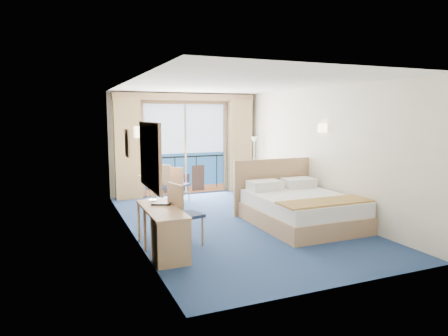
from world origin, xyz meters
TOP-DOWN VIEW (x-y plane):
  - floor at (0.00, 0.00)m, footprint 6.50×6.50m
  - room_walls at (0.00, 0.00)m, footprint 4.04×6.54m
  - balcony_door at (-0.01, 3.22)m, footprint 2.36×0.03m
  - curtain_left at (-1.55, 3.07)m, footprint 0.65×0.22m
  - curtain_right at (1.55, 3.07)m, footprint 0.65×0.22m
  - pelmet at (0.00, 3.10)m, footprint 3.80×0.25m
  - mirror at (-1.97, -1.50)m, footprint 0.05×1.25m
  - wall_print at (-1.97, 0.45)m, footprint 0.04×0.42m
  - sconce_left at (-1.94, -0.60)m, footprint 0.18×0.18m
  - sconce_right at (1.94, -0.15)m, footprint 0.18×0.18m
  - bed at (1.12, -0.62)m, footprint 1.88×2.23m
  - nightstand at (1.79, 0.65)m, footprint 0.38×0.36m
  - phone at (1.84, 0.63)m, footprint 0.19×0.17m
  - armchair at (1.23, 1.34)m, footprint 1.02×1.03m
  - floor_lamp at (1.75, 2.60)m, footprint 0.21×0.21m
  - desk at (-1.74, -1.54)m, footprint 0.51×1.48m
  - desk_chair at (-1.36, -0.99)m, footprint 0.56×0.55m
  - folder at (-1.67, -0.86)m, footprint 0.37×0.33m
  - desk_lamp at (-1.76, -0.66)m, footprint 0.13×0.13m
  - round_table at (-1.04, 2.46)m, footprint 0.75×0.75m
  - table_chair_a at (-0.48, 2.24)m, footprint 0.53×0.53m
  - table_chair_b at (-1.01, 1.95)m, footprint 0.59×0.59m

SIDE VIEW (x-z plane):
  - floor at x=0.00m, z-range 0.00..0.00m
  - nightstand at x=1.79m, z-range 0.00..0.50m
  - bed at x=1.12m, z-range -0.26..0.92m
  - armchair at x=1.23m, z-range 0.00..0.70m
  - desk at x=-1.74m, z-range 0.04..0.73m
  - table_chair_a at x=-0.48m, z-range 0.06..0.92m
  - round_table at x=-1.04m, z-range 0.17..0.85m
  - phone at x=1.84m, z-range 0.50..0.57m
  - table_chair_b at x=-1.01m, z-range 0.06..1.03m
  - desk_chair at x=-1.36m, z-range 0.07..1.11m
  - folder at x=-1.67m, z-range 0.70..0.72m
  - desk_lamp at x=-1.76m, z-range 0.82..1.30m
  - balcony_door at x=-0.01m, z-range -0.12..2.40m
  - floor_lamp at x=1.75m, z-range 0.40..1.93m
  - curtain_left at x=-1.55m, z-range 0.00..2.55m
  - curtain_right at x=1.55m, z-range 0.00..2.55m
  - mirror at x=-1.97m, z-range 1.08..2.03m
  - wall_print at x=-1.97m, z-range 1.34..1.86m
  - room_walls at x=0.00m, z-range 0.42..3.14m
  - sconce_left at x=-1.94m, z-range 1.76..1.94m
  - sconce_right at x=1.94m, z-range 1.76..1.94m
  - pelmet at x=0.00m, z-range 2.49..2.67m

